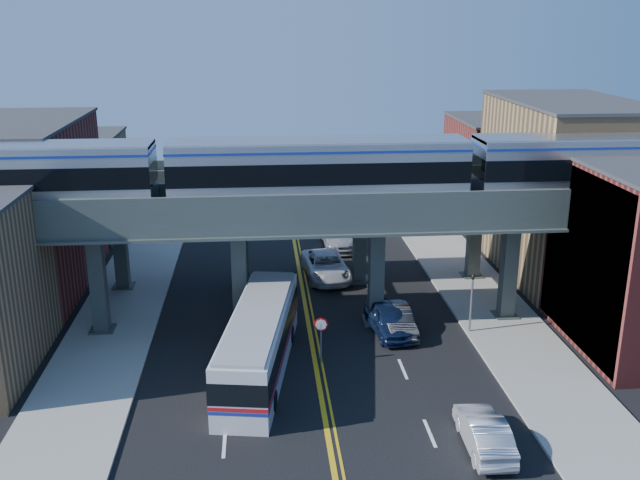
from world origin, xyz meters
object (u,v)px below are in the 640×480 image
Objects in this scene: traffic_signal at (472,297)px; transit_bus at (259,342)px; transit_train at (318,169)px; stop_sign at (321,333)px; car_lane_a at (389,319)px; car_lane_c at (326,266)px; car_parked_curb at (484,432)px; car_lane_d at (339,235)px; car_lane_b at (396,320)px.

traffic_signal is 12.63m from transit_bus.
transit_train is 19.43× the size of stop_sign.
car_lane_a is 0.80× the size of car_lane_c.
transit_bus is at bearing -122.82° from transit_train.
transit_train is at bearing 152.23° from car_lane_a.
traffic_signal is at bearing -101.97° from car_parked_curb.
transit_train is 11.35m from traffic_signal.
car_lane_c is (1.50, 13.02, -0.91)m from stop_sign.
stop_sign is 0.53× the size of car_lane_a.
car_lane_c is at bearing 126.44° from traffic_signal.
stop_sign reaches higher than car_lane_a.
transit_bus reaches higher than car_lane_d.
transit_train reaches higher than car_lane_a.
stop_sign is 9.41m from traffic_signal.
car_parked_curb is at bearing -87.57° from car_lane_a.
traffic_signal is (8.61, -2.00, -7.12)m from transit_train.
stop_sign reaches higher than car_lane_d.
stop_sign is 0.43× the size of car_lane_c.
car_lane_c is 21.81m from car_parked_curb.
traffic_signal is at bearing -58.81° from car_lane_c.
traffic_signal reaches higher than car_lane_d.
transit_train reaches higher than car_parked_curb.
traffic_signal reaches higher than car_parked_curb.
car_lane_c is at bearing 81.44° from transit_train.
car_lane_a is 1.06× the size of car_parked_curb.
traffic_signal is 11.69m from car_parked_curb.
transit_train is 9.82m from car_lane_b.
stop_sign is 0.42× the size of car_lane_d.
car_lane_c is at bearing 99.09° from car_lane_a.
transit_bus is at bearing -164.07° from traffic_signal.
transit_train is 11.02× the size of car_parked_curb.
stop_sign reaches higher than car_lane_c.
car_lane_c is at bearing -104.19° from car_lane_d.
transit_train is 11.80m from car_lane_c.
car_lane_a is 0.79× the size of car_lane_d.
transit_bus is at bearing -171.84° from stop_sign.
car_lane_a is at bearing 39.51° from stop_sign.
traffic_signal reaches higher than stop_sign.
transit_train is 8.17× the size of car_lane_d.
car_lane_a is at bearing -79.08° from car_parked_curb.
car_lane_d is at bearing 92.55° from car_lane_b.
transit_train reaches higher than car_lane_c.
transit_bus is 2.69× the size of car_parked_curb.
transit_train is at bearing -103.80° from car_lane_c.
car_lane_b is at bearing -81.27° from car_parked_curb.
transit_train is 16.91m from car_parked_curb.
traffic_signal is 17.97m from car_lane_d.
car_lane_a reaches higher than car_lane_b.
car_lane_b is 10.01m from car_lane_c.
car_lane_c is (-7.40, 10.02, -1.45)m from traffic_signal.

